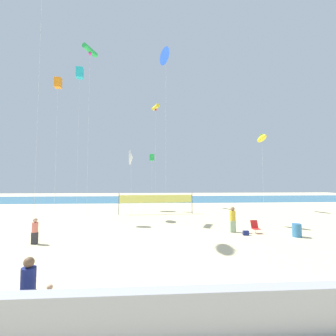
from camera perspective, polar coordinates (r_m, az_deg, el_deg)
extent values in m
plane|color=beige|center=(15.10, -1.93, -17.67)|extent=(120.00, 120.00, 0.00)
cube|color=teal|center=(49.28, -3.31, -7.79)|extent=(120.00, 20.00, 0.01)
cube|color=#A8A8AD|center=(6.44, 1.34, -32.78)|extent=(28.00, 0.44, 1.10)
cube|color=#2D2D33|center=(8.04, -31.97, -27.37)|extent=(0.36, 0.22, 0.75)
cylinder|color=navy|center=(7.79, -31.79, -22.76)|extent=(0.38, 0.38, 0.62)
sphere|color=brown|center=(7.64, -31.67, -19.58)|extent=(0.28, 0.28, 0.28)
cube|color=white|center=(7.87, -27.84, -29.43)|extent=(0.20, 0.12, 0.42)
cylinder|color=#99B28C|center=(7.71, -27.75, -26.87)|extent=(0.21, 0.21, 0.35)
sphere|color=tan|center=(7.61, -27.69, -25.14)|extent=(0.16, 0.16, 0.16)
cube|color=#99B28C|center=(17.77, 16.04, -13.98)|extent=(0.41, 0.24, 0.85)
cylinder|color=gold|center=(17.64, 16.00, -11.50)|extent=(0.43, 0.43, 0.70)
sphere|color=#997051|center=(17.58, 15.97, -9.86)|extent=(0.31, 0.31, 0.31)
cube|color=#2D2D33|center=(16.15, -30.62, -14.99)|extent=(0.33, 0.20, 0.70)
cylinder|color=#EA7260|center=(16.03, -30.55, -12.76)|extent=(0.35, 0.35, 0.58)
sphere|color=tan|center=(15.96, -30.50, -11.28)|extent=(0.26, 0.26, 0.26)
cube|color=red|center=(17.91, 21.37, -14.13)|extent=(0.52, 0.48, 0.03)
cube|color=red|center=(18.12, 20.95, -13.11)|extent=(0.52, 0.23, 0.57)
cylinder|color=silver|center=(17.82, 21.59, -14.71)|extent=(0.03, 0.03, 0.32)
cylinder|color=silver|center=(18.07, 21.18, -14.55)|extent=(0.03, 0.03, 0.32)
cylinder|color=teal|center=(17.94, 29.76, -13.50)|extent=(0.58, 0.58, 0.88)
cylinder|color=#4C4C51|center=(26.36, -12.29, -8.85)|extent=(0.08, 0.08, 2.40)
cylinder|color=#4C4C51|center=(26.94, 6.08, -8.80)|extent=(0.08, 0.08, 2.40)
cube|color=#EAE566|center=(26.27, -3.00, -7.79)|extent=(8.42, 0.47, 0.90)
cube|color=navy|center=(17.12, 19.05, -15.25)|extent=(0.39, 0.20, 0.31)
cylinder|color=silver|center=(24.41, -26.44, 3.97)|extent=(0.01, 0.01, 13.43)
cube|color=orange|center=(26.10, -26.02, 18.75)|extent=(0.67, 0.67, 0.97)
cylinder|color=silver|center=(20.63, -29.97, 14.56)|extent=(0.01, 0.01, 19.86)
cylinder|color=silver|center=(35.75, -21.74, 6.81)|extent=(0.01, 0.01, 19.88)
cube|color=#26BFCC|center=(38.74, -21.39, 21.45)|extent=(1.07, 1.07, 1.55)
cylinder|color=silver|center=(24.84, -19.49, 8.44)|extent=(0.01, 0.01, 17.50)
cylinder|color=green|center=(27.97, -19.08, 26.27)|extent=(1.19, 2.02, 0.52)
sphere|color=#D833A5|center=(27.79, -19.10, 25.62)|extent=(0.31, 0.31, 0.31)
cylinder|color=silver|center=(22.77, -9.30, -5.01)|extent=(0.01, 0.01, 6.16)
cone|color=white|center=(22.89, -9.23, 2.72)|extent=(0.36, 1.58, 1.57)
cylinder|color=silver|center=(22.23, -0.55, 7.91)|extent=(0.01, 0.01, 16.19)
cone|color=blue|center=(25.11, -0.54, 26.33)|extent=(1.19, 1.73, 1.79)
cylinder|color=silver|center=(34.57, -3.17, 3.03)|extent=(0.01, 0.01, 15.24)
cylinder|color=yellow|center=(36.23, -3.13, 15.09)|extent=(1.22, 1.91, 0.57)
sphere|color=red|center=(36.11, -3.13, 14.51)|extent=(0.34, 0.34, 0.34)
cylinder|color=silver|center=(29.28, -4.10, -4.00)|extent=(0.01, 0.01, 6.87)
cube|color=green|center=(29.45, -4.07, 2.70)|extent=(0.64, 0.64, 0.85)
cylinder|color=silver|center=(32.06, 22.81, -1.41)|extent=(0.01, 0.01, 9.42)
ellipsoid|color=yellow|center=(32.55, 22.61, 6.91)|extent=(0.81, 2.24, 1.18)
cube|color=#8CD833|center=(32.61, 22.60, 7.46)|extent=(0.42, 0.06, 0.53)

